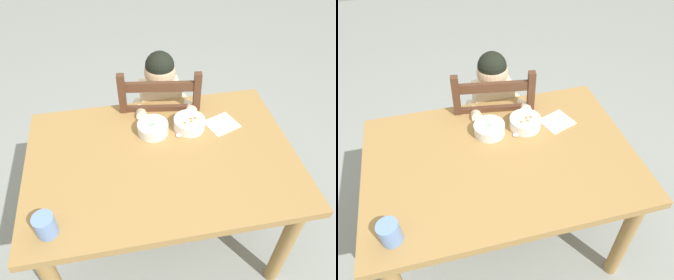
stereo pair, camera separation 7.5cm
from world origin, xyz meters
TOP-DOWN VIEW (x-y plane):
  - ground_plane at (0.00, 0.00)m, footprint 8.00×8.00m
  - dining_table at (0.00, 0.00)m, footprint 1.23×0.84m
  - dining_chair at (0.07, 0.47)m, footprint 0.48×0.48m
  - child_figure at (0.08, 0.46)m, footprint 0.32×0.31m
  - bowl_of_peas at (-0.01, 0.17)m, footprint 0.15×0.15m
  - bowl_of_carrots at (0.17, 0.17)m, footprint 0.15×0.15m
  - spoon at (0.12, 0.14)m, footprint 0.10×0.12m
  - drinking_cup at (-0.48, -0.30)m, footprint 0.08×0.08m
  - paper_napkin at (0.34, 0.16)m, footprint 0.18×0.18m

SIDE VIEW (x-z plane):
  - ground_plane at x=0.00m, z-range 0.00..0.00m
  - dining_chair at x=0.07m, z-range -0.01..0.92m
  - dining_table at x=0.00m, z-range 0.25..0.96m
  - child_figure at x=0.08m, z-range 0.15..1.11m
  - paper_napkin at x=0.34m, z-range 0.71..0.71m
  - spoon at x=0.12m, z-range 0.71..0.72m
  - bowl_of_peas at x=-0.01m, z-range 0.71..0.77m
  - bowl_of_carrots at x=0.17m, z-range 0.71..0.77m
  - drinking_cup at x=-0.48m, z-range 0.71..0.81m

